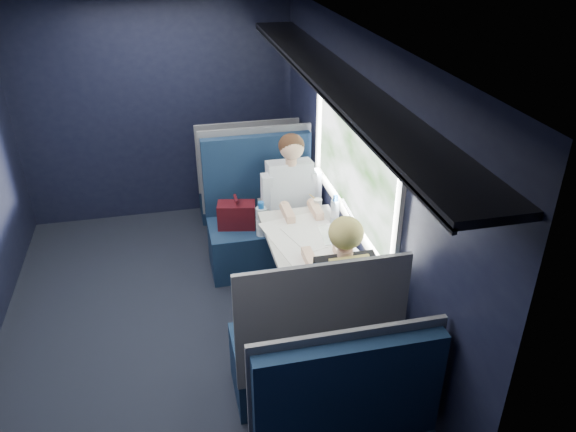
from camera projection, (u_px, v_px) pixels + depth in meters
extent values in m
cube|color=black|center=(179.00, 332.00, 4.50)|extent=(2.80, 4.20, 0.01)
cube|color=black|center=(359.00, 185.00, 4.23)|extent=(0.10, 4.20, 2.30)
cube|color=black|center=(157.00, 111.00, 5.79)|extent=(2.80, 0.10, 2.30)
cube|color=silver|center=(142.00, 28.00, 3.37)|extent=(2.80, 4.20, 0.10)
cube|color=beige|center=(354.00, 109.00, 3.93)|extent=(0.03, 1.84, 0.07)
cube|color=beige|center=(348.00, 216.00, 4.34)|extent=(0.03, 1.84, 0.07)
cube|color=beige|center=(398.00, 222.00, 3.38)|extent=(0.03, 0.07, 0.78)
cube|color=beige|center=(319.00, 126.00, 4.89)|extent=(0.03, 0.07, 0.78)
cube|color=black|center=(334.00, 77.00, 3.79)|extent=(0.36, 4.10, 0.04)
cube|color=black|center=(310.00, 82.00, 3.76)|extent=(0.02, 4.10, 0.03)
cube|color=red|center=(356.00, 89.00, 3.86)|extent=(0.01, 0.10, 0.12)
cylinder|color=#54565E|center=(286.00, 282.00, 4.50)|extent=(0.08, 0.08, 0.70)
cube|color=silver|center=(308.00, 240.00, 4.36)|extent=(0.62, 1.00, 0.04)
cube|color=#0B1931|center=(264.00, 246.00, 5.22)|extent=(1.00, 0.50, 0.45)
cube|color=#0B1931|center=(257.00, 174.00, 5.19)|extent=(1.00, 0.10, 0.75)
cube|color=#54565E|center=(256.00, 169.00, 5.23)|extent=(1.04, 0.03, 0.82)
cube|color=#54565E|center=(265.00, 218.00, 5.02)|extent=(0.06, 0.40, 0.20)
cube|color=#420E14|center=(237.00, 215.00, 5.03)|extent=(0.36, 0.24, 0.24)
cylinder|color=#420E14|center=(236.00, 199.00, 4.95)|extent=(0.06, 0.14, 0.03)
cylinder|color=silver|center=(261.00, 221.00, 4.90)|extent=(0.10, 0.10, 0.26)
cylinder|color=#1759B3|center=(261.00, 205.00, 4.82)|extent=(0.05, 0.05, 0.06)
cube|color=#0B1931|center=(306.00, 361.00, 3.89)|extent=(1.00, 0.50, 0.45)
cube|color=#0B1931|center=(320.00, 320.00, 3.34)|extent=(1.00, 0.10, 0.75)
cube|color=#54565E|center=(322.00, 322.00, 3.28)|extent=(1.04, 0.03, 0.82)
cube|color=#54565E|center=(305.00, 320.00, 3.78)|extent=(0.06, 0.40, 0.20)
cube|color=#0B1931|center=(246.00, 194.00, 6.16)|extent=(1.00, 0.40, 0.45)
cube|color=#0B1931|center=(248.00, 156.00, 5.69)|extent=(1.00, 0.10, 0.66)
cube|color=#54565E|center=(248.00, 156.00, 5.64)|extent=(1.04, 0.03, 0.72)
cube|color=#0B1931|center=(349.00, 395.00, 2.89)|extent=(1.00, 0.10, 0.66)
cube|color=#54565E|center=(346.00, 384.00, 2.92)|extent=(1.04, 0.03, 0.72)
cube|color=black|center=(294.00, 221.00, 5.01)|extent=(0.36, 0.44, 0.16)
cube|color=black|center=(299.00, 262.00, 4.98)|extent=(0.32, 0.12, 0.45)
cube|color=silver|center=(290.00, 189.00, 5.02)|extent=(0.40, 0.29, 0.53)
cylinder|color=#D8A88C|center=(291.00, 161.00, 4.85)|extent=(0.10, 0.10, 0.06)
sphere|color=#D8A88C|center=(292.00, 148.00, 4.77)|extent=(0.21, 0.21, 0.21)
sphere|color=#382114|center=(291.00, 145.00, 4.78)|extent=(0.22, 0.22, 0.22)
cube|color=silver|center=(267.00, 193.00, 4.95)|extent=(0.09, 0.12, 0.34)
cube|color=silver|center=(315.00, 188.00, 5.03)|extent=(0.09, 0.12, 0.34)
cube|color=black|center=(336.00, 309.00, 3.91)|extent=(0.36, 0.44, 0.16)
cube|color=black|center=(327.00, 325.00, 4.23)|extent=(0.32, 0.12, 0.45)
cube|color=black|center=(345.00, 293.00, 3.65)|extent=(0.40, 0.29, 0.53)
cylinder|color=#D8A88C|center=(345.00, 253.00, 3.55)|extent=(0.10, 0.10, 0.06)
sphere|color=#D8A88C|center=(345.00, 234.00, 3.51)|extent=(0.21, 0.21, 0.21)
sphere|color=tan|center=(346.00, 233.00, 3.49)|extent=(0.22, 0.22, 0.22)
cube|color=black|center=(311.00, 294.00, 3.65)|extent=(0.09, 0.12, 0.34)
cube|color=black|center=(375.00, 285.00, 3.73)|extent=(0.09, 0.12, 0.34)
cube|color=tan|center=(349.00, 283.00, 3.54)|extent=(0.26, 0.07, 0.36)
cube|color=white|center=(309.00, 240.00, 4.31)|extent=(0.68, 0.87, 0.01)
cube|color=silver|center=(335.00, 234.00, 4.38)|extent=(0.25, 0.32, 0.01)
cube|color=silver|center=(350.00, 220.00, 4.34)|extent=(0.03, 0.31, 0.21)
cube|color=black|center=(349.00, 220.00, 4.34)|extent=(0.02, 0.27, 0.17)
cylinder|color=silver|center=(335.00, 212.00, 4.51)|extent=(0.07, 0.07, 0.20)
cylinder|color=#1759B3|center=(336.00, 198.00, 4.46)|extent=(0.04, 0.04, 0.04)
cylinder|color=white|center=(318.00, 204.00, 4.74)|extent=(0.07, 0.07, 0.09)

